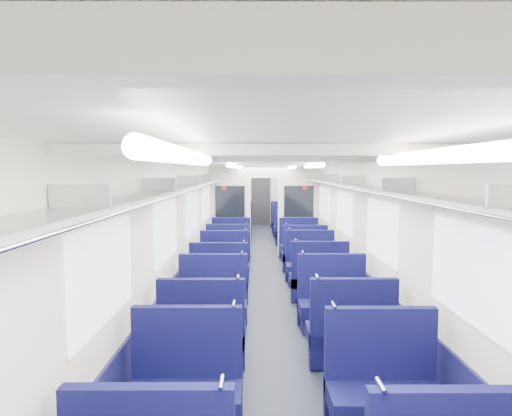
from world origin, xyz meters
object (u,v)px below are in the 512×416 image
seat_7 (383,395)px  seat_16 (228,255)px  seat_17 (304,257)px  seat_21 (291,234)px  seat_24 (238,224)px  seat_25 (286,224)px  seat_12 (220,283)px  seat_9 (350,337)px  seat_19 (299,247)px  seat_27 (284,220)px  seat_18 (231,247)px  seat_26 (239,220)px  seat_14 (224,268)px  seat_22 (236,229)px  seat_20 (235,235)px  seat_11 (333,306)px  seat_15 (310,267)px  seat_10 (212,306)px  end_door (261,200)px  seat_23 (288,228)px  bulkhead (264,208)px  seat_6 (186,393)px  seat_8 (203,338)px

seat_7 → seat_16: size_ratio=1.00×
seat_17 → seat_21: same height
seat_24 → seat_25: bearing=2.1°
seat_7 → seat_12: size_ratio=1.00×
seat_9 → seat_19: same height
seat_27 → seat_21: bearing=-90.0°
seat_18 → seat_26: 5.55m
seat_14 → seat_16: bearing=90.0°
seat_22 → seat_24: bearing=90.0°
seat_22 → seat_27: (1.66, 2.28, 0.00)m
seat_20 → seat_24: (0.00, 2.33, 0.00)m
seat_11 → seat_17: bearing=90.0°
seat_7 → seat_11: bearing=90.0°
seat_17 → seat_19: size_ratio=1.00×
seat_7 → seat_15: bearing=90.0°
seat_7 → seat_18: (-1.66, 6.98, 0.00)m
seat_15 → seat_18: (-1.66, 2.23, 0.00)m
seat_10 → seat_11: (1.66, 0.01, 0.00)m
end_door → seat_7: end_door is taller
seat_9 → seat_15: same height
seat_16 → seat_27: same height
seat_7 → seat_17: same height
seat_17 → seat_23: 4.53m
seat_15 → seat_19: size_ratio=1.00×
seat_9 → seat_16: size_ratio=1.00×
seat_15 → seat_23: 5.55m
bulkhead → seat_26: size_ratio=2.63×
seat_16 → seat_6: bearing=-90.0°
bulkhead → seat_23: bulkhead is taller
seat_21 → seat_26: same height
seat_9 → seat_17: same height
seat_20 → seat_26: size_ratio=1.00×
end_door → seat_14: 9.25m
seat_12 → seat_24: size_ratio=1.00×
seat_16 → seat_17: same height
seat_9 → seat_16: 4.98m
seat_19 → seat_26: 5.85m
seat_14 → seat_25: bearing=76.1°
seat_7 → seat_27: 12.51m
seat_21 → seat_8: bearing=-101.9°
seat_19 → seat_24: 4.70m
seat_15 → seat_18: bearing=126.7°
seat_10 → seat_17: bearing=64.1°
seat_26 → end_door: bearing=58.4°
seat_22 → seat_27: 2.82m
seat_15 → seat_20: 4.55m
seat_16 → seat_21: size_ratio=1.00×
seat_12 → seat_23: 6.94m
end_door → seat_6: bearing=-93.4°
end_door → seat_25: (0.83, -2.50, -0.67)m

